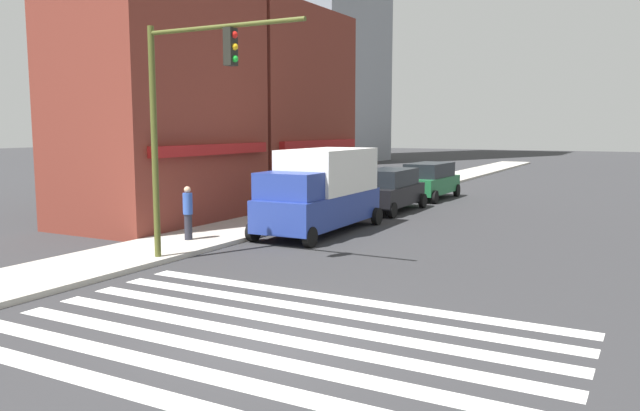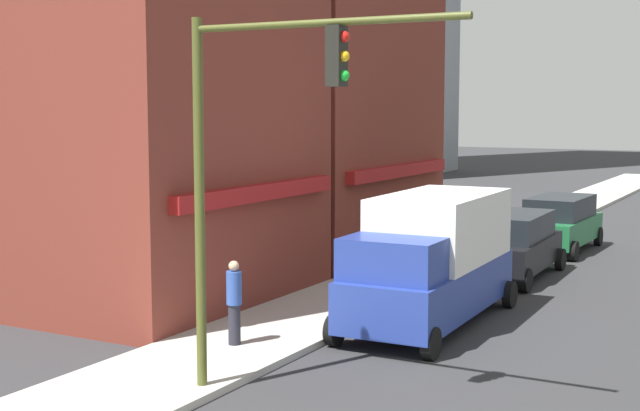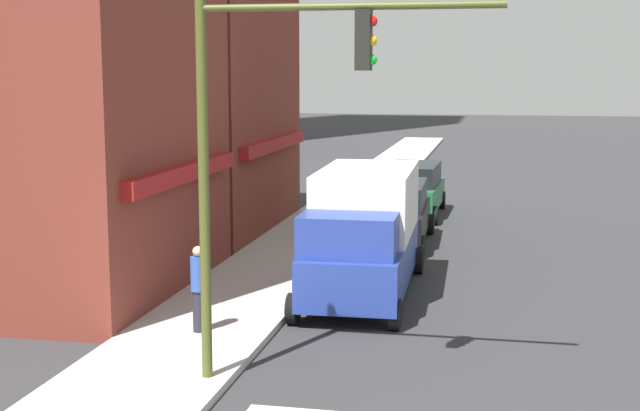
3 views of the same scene
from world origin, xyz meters
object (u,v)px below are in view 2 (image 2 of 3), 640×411
box_truck_blue (432,258)px  suv_green (560,222)px  traffic_signal (253,142)px  pedestrian_blue_shirt (234,301)px  suv_black (513,244)px  pedestrian_grey_coat (449,228)px

box_truck_blue → suv_green: size_ratio=1.32×
traffic_signal → pedestrian_blue_shirt: bearing=40.3°
suv_green → pedestrian_blue_shirt: (-16.38, 2.73, 0.04)m
box_truck_blue → suv_black: (6.53, 0.00, -0.56)m
traffic_signal → pedestrian_grey_coat: traffic_signal is taller
box_truck_blue → suv_green: box_truck_blue is taller
pedestrian_blue_shirt → pedestrian_grey_coat: (12.81, 0.08, 0.00)m
pedestrian_grey_coat → suv_green: bearing=-17.2°
pedestrian_blue_shirt → box_truck_blue: bearing=-85.7°
suv_black → pedestrian_grey_coat: suv_black is taller
box_truck_blue → pedestrian_blue_shirt: 5.01m
suv_green → pedestrian_grey_coat: bearing=143.3°
box_truck_blue → pedestrian_grey_coat: bearing=16.5°
box_truck_blue → pedestrian_grey_coat: 9.09m
traffic_signal → suv_green: (18.91, -0.58, -3.48)m
traffic_signal → suv_black: 13.69m
box_truck_blue → pedestrian_blue_shirt: bearing=145.3°
suv_green → pedestrian_blue_shirt: bearing=172.0°
box_truck_blue → pedestrian_grey_coat: size_ratio=3.53×
traffic_signal → pedestrian_grey_coat: 15.87m
box_truck_blue → pedestrian_blue_shirt: (-4.17, 2.73, -0.51)m
pedestrian_blue_shirt → suv_black: bearing=-66.8°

